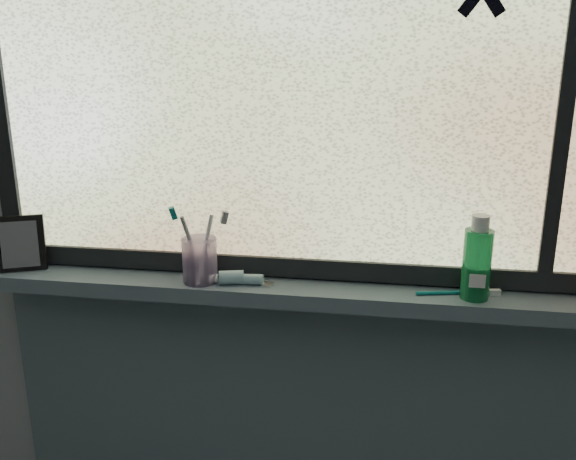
# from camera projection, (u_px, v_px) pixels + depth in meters

# --- Properties ---
(wall_back) EXTENTS (3.00, 0.01, 2.50)m
(wall_back) POSITION_uv_depth(u_px,v_px,m) (300.00, 189.00, 1.61)
(wall_back) COLOR #9EA3A8
(wall_back) RESTS_ON ground
(windowsill) EXTENTS (1.62, 0.14, 0.04)m
(windowsill) POSITION_uv_depth(u_px,v_px,m) (296.00, 292.00, 1.61)
(windowsill) COLOR slate
(windowsill) RESTS_ON wall_back
(sill_apron) EXTENTS (1.62, 0.02, 0.98)m
(sill_apron) POSITION_uv_depth(u_px,v_px,m) (298.00, 450.00, 1.82)
(sill_apron) COLOR slate
(sill_apron) RESTS_ON floor
(window_pane) EXTENTS (1.50, 0.01, 1.00)m
(window_pane) POSITION_uv_depth(u_px,v_px,m) (300.00, 75.00, 1.50)
(window_pane) COLOR silver
(window_pane) RESTS_ON wall_back
(frame_bottom) EXTENTS (1.60, 0.03, 0.05)m
(frame_bottom) POSITION_uv_depth(u_px,v_px,m) (298.00, 267.00, 1.64)
(frame_bottom) COLOR black
(frame_bottom) RESTS_ON windowsill
(frame_mullion) EXTENTS (0.03, 0.03, 1.00)m
(frame_mullion) POSITION_uv_depth(u_px,v_px,m) (569.00, 78.00, 1.41)
(frame_mullion) COLOR black
(frame_mullion) RESTS_ON wall_back
(vanity_mirror) EXTENTS (0.13, 0.10, 0.15)m
(vanity_mirror) POSITION_uv_depth(u_px,v_px,m) (22.00, 243.00, 1.69)
(vanity_mirror) COLOR black
(vanity_mirror) RESTS_ON windowsill
(toothpaste_tube) EXTENTS (0.20, 0.07, 0.04)m
(toothpaste_tube) POSITION_uv_depth(u_px,v_px,m) (239.00, 278.00, 1.60)
(toothpaste_tube) COLOR silver
(toothpaste_tube) RESTS_ON windowsill
(toothbrush_cup) EXTENTS (0.11, 0.11, 0.11)m
(toothbrush_cup) POSITION_uv_depth(u_px,v_px,m) (200.00, 260.00, 1.61)
(toothbrush_cup) COLOR #D1AFE8
(toothbrush_cup) RESTS_ON windowsill
(toothbrush_lying) EXTENTS (0.22, 0.07, 0.01)m
(toothbrush_lying) POSITION_uv_depth(u_px,v_px,m) (452.00, 292.00, 1.55)
(toothbrush_lying) COLOR #0C6F6F
(toothbrush_lying) RESTS_ON windowsill
(mouthwash_bottle) EXTENTS (0.08, 0.08, 0.17)m
(mouthwash_bottle) POSITION_uv_depth(u_px,v_px,m) (477.00, 257.00, 1.50)
(mouthwash_bottle) COLOR #1E9B52
(mouthwash_bottle) RESTS_ON windowsill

